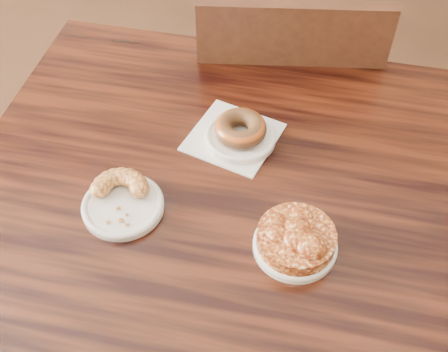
{
  "coord_description": "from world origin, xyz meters",
  "views": [
    {
      "loc": [
        0.07,
        -0.82,
        1.56
      ],
      "look_at": [
        0.08,
        -0.17,
        0.8
      ],
      "focal_mm": 45.0,
      "sensor_mm": 36.0,
      "label": 1
    }
  ],
  "objects_px": {
    "cafe_table": "(216,300)",
    "glazed_donut": "(240,128)",
    "apple_fritter": "(296,236)",
    "chair_far": "(280,103)",
    "cruller_fragment": "(121,199)"
  },
  "relations": [
    {
      "from": "cafe_table",
      "to": "cruller_fragment",
      "type": "distance_m",
      "value": 0.44
    },
    {
      "from": "cafe_table",
      "to": "cruller_fragment",
      "type": "bearing_deg",
      "value": -162.68
    },
    {
      "from": "cafe_table",
      "to": "chair_far",
      "type": "distance_m",
      "value": 0.64
    },
    {
      "from": "chair_far",
      "to": "cruller_fragment",
      "type": "xyz_separation_m",
      "value": [
        -0.35,
        -0.62,
        0.33
      ]
    },
    {
      "from": "cafe_table",
      "to": "glazed_donut",
      "type": "bearing_deg",
      "value": 84.24
    },
    {
      "from": "cruller_fragment",
      "to": "chair_far",
      "type": "bearing_deg",
      "value": 60.23
    },
    {
      "from": "apple_fritter",
      "to": "chair_far",
      "type": "bearing_deg",
      "value": 85.98
    },
    {
      "from": "cruller_fragment",
      "to": "glazed_donut",
      "type": "bearing_deg",
      "value": 38.03
    },
    {
      "from": "cafe_table",
      "to": "cruller_fragment",
      "type": "relative_size",
      "value": 8.19
    },
    {
      "from": "cafe_table",
      "to": "apple_fritter",
      "type": "relative_size",
      "value": 5.42
    },
    {
      "from": "apple_fritter",
      "to": "cruller_fragment",
      "type": "relative_size",
      "value": 1.51
    },
    {
      "from": "cafe_table",
      "to": "cruller_fragment",
      "type": "xyz_separation_m",
      "value": [
        -0.16,
        -0.01,
        0.4
      ]
    },
    {
      "from": "cruller_fragment",
      "to": "cafe_table",
      "type": "bearing_deg",
      "value": 4.53
    },
    {
      "from": "chair_far",
      "to": "glazed_donut",
      "type": "bearing_deg",
      "value": 76.47
    },
    {
      "from": "chair_far",
      "to": "cruller_fragment",
      "type": "relative_size",
      "value": 7.56
    }
  ]
}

